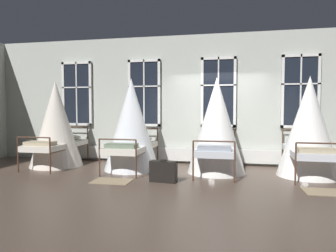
% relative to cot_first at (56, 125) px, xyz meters
% --- Properties ---
extents(ground, '(24.74, 24.74, 0.00)m').
position_rel_cot_first_xyz_m(ground, '(4.20, -0.21, -1.09)').
color(ground, '#4C3D33').
extents(back_wall_with_windows, '(13.37, 0.10, 3.55)m').
position_rel_cot_first_xyz_m(back_wall_with_windows, '(4.20, 1.19, 0.69)').
color(back_wall_with_windows, '#B2B7AD').
rests_on(back_wall_with_windows, ground).
extents(window_bank, '(9.27, 0.10, 2.84)m').
position_rel_cot_first_xyz_m(window_bank, '(4.20, 1.07, -0.02)').
color(window_bank, black).
rests_on(window_bank, ground).
extents(cot_first, '(1.37, 1.97, 2.25)m').
position_rel_cot_first_xyz_m(cot_first, '(0.00, 0.00, 0.00)').
color(cot_first, '#4C3323').
rests_on(cot_first, ground).
extents(cot_second, '(1.37, 1.97, 2.28)m').
position_rel_cot_first_xyz_m(cot_second, '(2.11, -0.04, 0.01)').
color(cot_second, '#4C3323').
rests_on(cot_second, ground).
extents(cot_third, '(1.37, 1.97, 2.27)m').
position_rel_cot_first_xyz_m(cot_third, '(4.21, -0.00, 0.01)').
color(cot_third, '#4C3323').
rests_on(cot_third, ground).
extents(cot_fourth, '(1.37, 1.98, 2.26)m').
position_rel_cot_first_xyz_m(cot_fourth, '(6.27, 0.04, 0.00)').
color(cot_fourth, '#4C3323').
rests_on(cot_fourth, ground).
extents(rug_second, '(0.81, 0.58, 0.01)m').
position_rel_cot_first_xyz_m(rug_second, '(2.12, -1.36, -1.08)').
color(rug_second, '#8E7A5B').
rests_on(rug_second, ground).
extents(rug_fourth, '(0.81, 0.58, 0.01)m').
position_rel_cot_first_xyz_m(rug_fourth, '(6.28, -1.36, -1.08)').
color(rug_fourth, '#8E7A5B').
rests_on(rug_fourth, ground).
extents(suitcase_dark, '(0.58, 0.27, 0.47)m').
position_rel_cot_first_xyz_m(suitcase_dark, '(3.19, -1.20, -0.87)').
color(suitcase_dark, black).
rests_on(suitcase_dark, ground).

